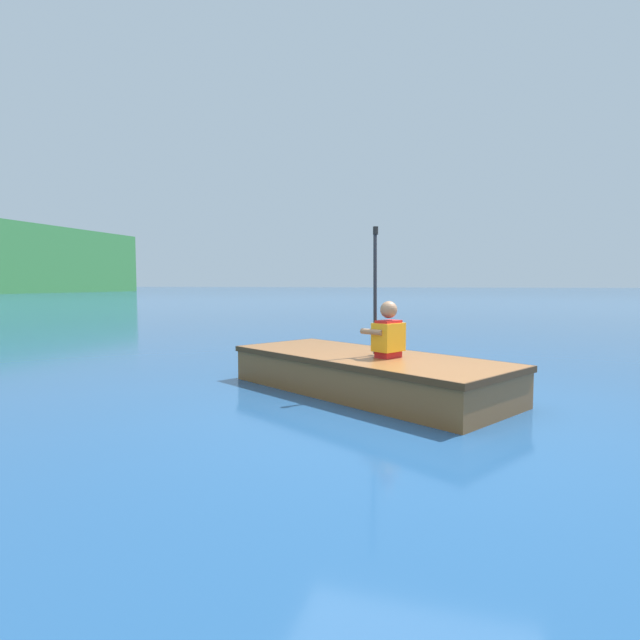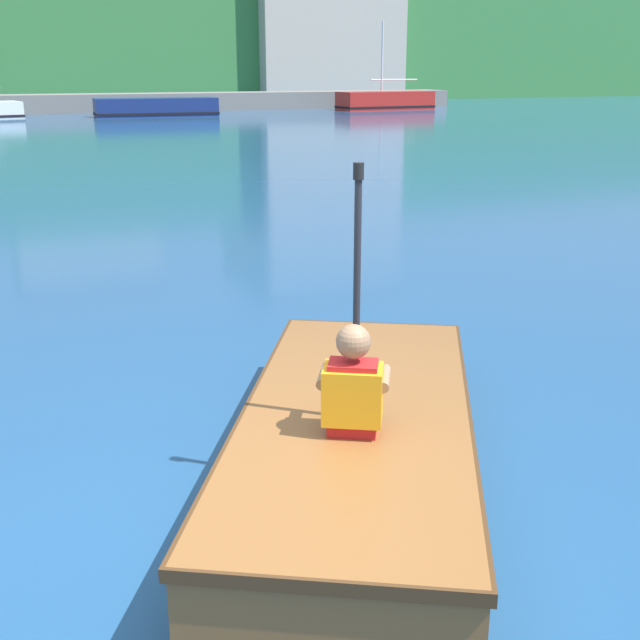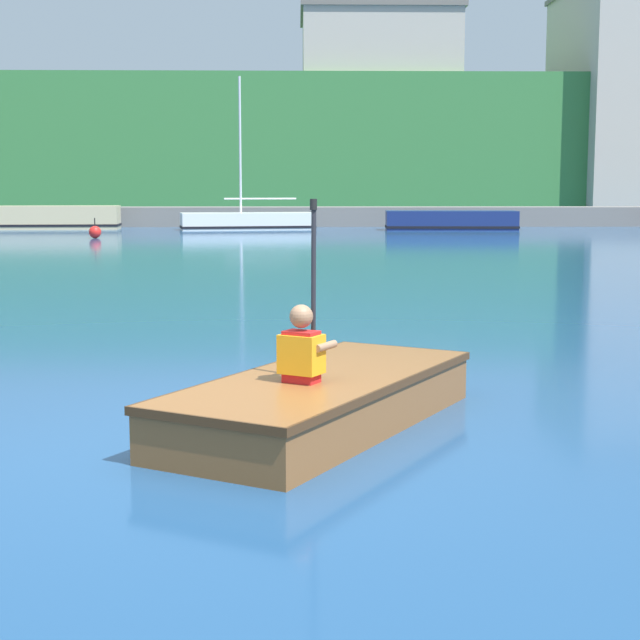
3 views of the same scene
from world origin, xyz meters
The scene contains 3 objects.
ground_plane centered at (0.00, 0.00, 0.00)m, with size 300.00×300.00×0.00m, color navy.
rowboat_foreground centered at (0.87, 0.61, 0.23)m, with size 2.58×3.25×0.39m.
person_paddler centered at (0.70, 0.32, 0.66)m, with size 0.44×0.44×1.31m.
Camera 1 is at (-4.21, -0.50, 1.13)m, focal length 28.00 mm.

